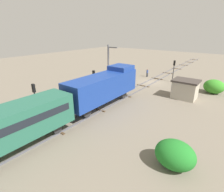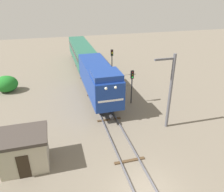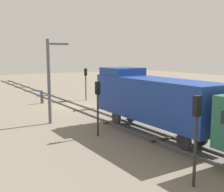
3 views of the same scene
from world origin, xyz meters
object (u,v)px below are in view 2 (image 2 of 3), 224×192
Objects in this scene: relay_hut at (24,150)px; catenary_mast at (170,90)px; locomotive at (99,78)px; traffic_signal_mid at (132,81)px; traffic_signal_far at (112,58)px; passenger_car_leading at (82,52)px.

catenary_mast is at bearing 8.69° from relay_hut.
locomotive is 3.31× the size of relay_hut.
locomotive is 3.84m from traffic_signal_mid.
locomotive is 8.12m from traffic_signal_far.
traffic_signal_mid is at bearing 33.96° from relay_hut.
traffic_signal_far is at bearing 55.91° from relay_hut.
relay_hut is at bearing -129.44° from locomotive.
catenary_mast reaches higher than relay_hut.
passenger_car_leading is at bearing 90.00° from locomotive.
relay_hut is (-11.10, -16.40, -1.45)m from traffic_signal_far.
catenary_mast reaches higher than locomotive.
relay_hut is (-7.50, -9.12, -1.38)m from locomotive.
locomotive is 13.34m from passenger_car_leading.
passenger_car_leading is 1.97× the size of catenary_mast.
passenger_car_leading is at bearing 120.74° from traffic_signal_far.
passenger_car_leading is at bearing 102.68° from traffic_signal_mid.
traffic_signal_mid reaches higher than passenger_car_leading.
locomotive is at bearing -116.31° from traffic_signal_far.
locomotive reaches higher than passenger_car_leading.
passenger_car_leading is 21.17m from catenary_mast.
traffic_signal_mid is 13.21m from relay_hut.
traffic_signal_far is at bearing 88.74° from traffic_signal_mid.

